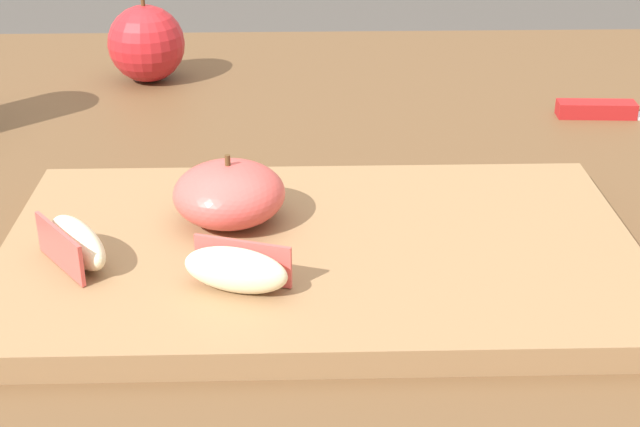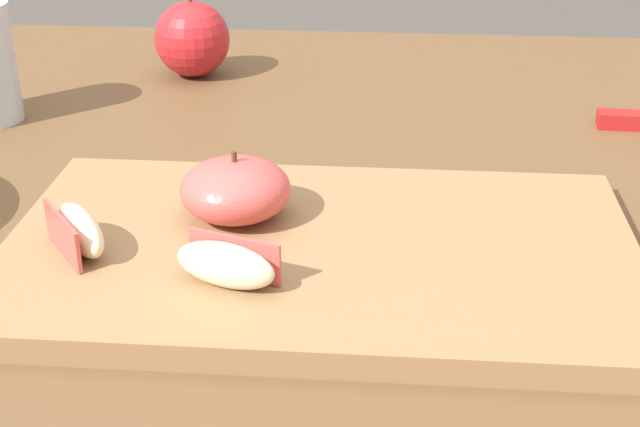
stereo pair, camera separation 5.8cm
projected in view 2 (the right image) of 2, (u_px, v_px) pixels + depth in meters
dining_table at (280, 328)px, 0.73m from camera, size 1.11×0.95×0.77m
cutting_board at (320, 254)px, 0.59m from camera, size 0.40×0.24×0.02m
apple_half_skin_up at (236, 190)px, 0.61m from camera, size 0.07×0.07×0.05m
apple_wedge_right at (79, 231)px, 0.57m from camera, size 0.05×0.06×0.03m
apple_wedge_near_knife at (226, 264)px, 0.53m from camera, size 0.07×0.04×0.03m
whole_apple_crimson at (192, 39)px, 0.93m from camera, size 0.08×0.08×0.08m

